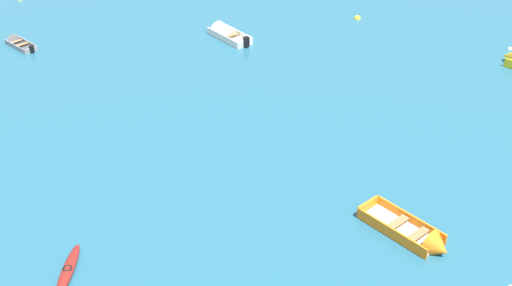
{
  "coord_description": "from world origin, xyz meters",
  "views": [
    {
      "loc": [
        3.75,
        -4.75,
        17.15
      ],
      "look_at": [
        0.0,
        21.52,
        0.15
      ],
      "focal_mm": 46.76,
      "sensor_mm": 36.0,
      "label": 1
    }
  ],
  "objects_px": {
    "rowboat_white_back_row_center": "(222,32)",
    "mooring_buoy_far_field": "(509,49)",
    "kayak_maroon_midfield_left": "(68,270)",
    "mooring_buoy_trailing": "(357,19)",
    "rowboat_grey_foreground_center": "(16,42)",
    "rowboat_orange_cluster_inner": "(420,238)"
  },
  "relations": [
    {
      "from": "rowboat_white_back_row_center",
      "to": "mooring_buoy_far_field",
      "type": "bearing_deg",
      "value": 1.09
    },
    {
      "from": "kayak_maroon_midfield_left",
      "to": "mooring_buoy_far_field",
      "type": "bearing_deg",
      "value": 49.16
    },
    {
      "from": "rowboat_white_back_row_center",
      "to": "mooring_buoy_trailing",
      "type": "bearing_deg",
      "value": 24.85
    },
    {
      "from": "rowboat_grey_foreground_center",
      "to": "rowboat_white_back_row_center",
      "type": "relative_size",
      "value": 0.78
    },
    {
      "from": "mooring_buoy_far_field",
      "to": "kayak_maroon_midfield_left",
      "type": "bearing_deg",
      "value": -130.84
    },
    {
      "from": "rowboat_orange_cluster_inner",
      "to": "mooring_buoy_far_field",
      "type": "relative_size",
      "value": 13.16
    },
    {
      "from": "rowboat_white_back_row_center",
      "to": "mooring_buoy_far_field",
      "type": "xyz_separation_m",
      "value": [
        17.85,
        0.34,
        -0.2
      ]
    },
    {
      "from": "rowboat_grey_foreground_center",
      "to": "mooring_buoy_trailing",
      "type": "distance_m",
      "value": 22.15
    },
    {
      "from": "rowboat_orange_cluster_inner",
      "to": "mooring_buoy_trailing",
      "type": "height_order",
      "value": "rowboat_orange_cluster_inner"
    },
    {
      "from": "rowboat_grey_foreground_center",
      "to": "mooring_buoy_far_field",
      "type": "xyz_separation_m",
      "value": [
        30.26,
        3.58,
        -0.14
      ]
    },
    {
      "from": "rowboat_grey_foreground_center",
      "to": "mooring_buoy_trailing",
      "type": "xyz_separation_m",
      "value": [
        20.95,
        7.2,
        -0.14
      ]
    },
    {
      "from": "kayak_maroon_midfield_left",
      "to": "rowboat_white_back_row_center",
      "type": "distance_m",
      "value": 22.2
    },
    {
      "from": "kayak_maroon_midfield_left",
      "to": "rowboat_grey_foreground_center",
      "type": "xyz_separation_m",
      "value": [
        -10.83,
        18.9,
        0.01
      ]
    },
    {
      "from": "rowboat_grey_foreground_center",
      "to": "mooring_buoy_far_field",
      "type": "distance_m",
      "value": 30.48
    },
    {
      "from": "kayak_maroon_midfield_left",
      "to": "mooring_buoy_far_field",
      "type": "relative_size",
      "value": 10.12
    },
    {
      "from": "kayak_maroon_midfield_left",
      "to": "mooring_buoy_trailing",
      "type": "distance_m",
      "value": 27.99
    },
    {
      "from": "kayak_maroon_midfield_left",
      "to": "rowboat_grey_foreground_center",
      "type": "relative_size",
      "value": 1.08
    },
    {
      "from": "mooring_buoy_trailing",
      "to": "mooring_buoy_far_field",
      "type": "distance_m",
      "value": 9.99
    },
    {
      "from": "rowboat_white_back_row_center",
      "to": "mooring_buoy_trailing",
      "type": "height_order",
      "value": "rowboat_white_back_row_center"
    },
    {
      "from": "kayak_maroon_midfield_left",
      "to": "rowboat_grey_foreground_center",
      "type": "bearing_deg",
      "value": 119.81
    },
    {
      "from": "rowboat_grey_foreground_center",
      "to": "mooring_buoy_far_field",
      "type": "relative_size",
      "value": 9.36
    },
    {
      "from": "rowboat_grey_foreground_center",
      "to": "mooring_buoy_far_field",
      "type": "height_order",
      "value": "rowboat_grey_foreground_center"
    }
  ]
}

